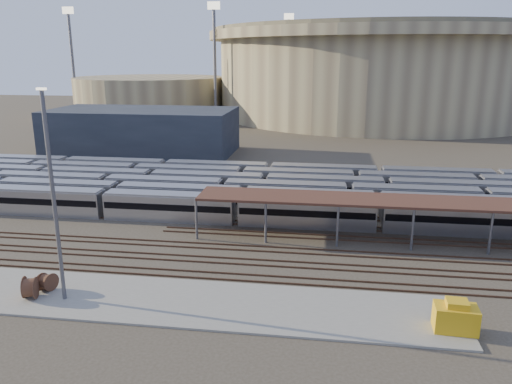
{
  "coord_description": "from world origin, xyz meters",
  "views": [
    {
      "loc": [
        7.59,
        -55.13,
        22.06
      ],
      "look_at": [
        -2.15,
        12.0,
        3.35
      ],
      "focal_mm": 35.0,
      "sensor_mm": 36.0,
      "label": 1
    }
  ],
  "objects": [
    {
      "name": "floodlight_3",
      "position": [
        -10.0,
        160.0,
        20.65
      ],
      "size": [
        4.0,
        1.0,
        38.4
      ],
      "color": "#59595E",
      "rests_on": "ground"
    },
    {
      "name": "yard_light_pole",
      "position": [
        -16.05,
        -16.08,
        9.9
      ],
      "size": [
        0.81,
        0.36,
        19.23
      ],
      "color": "#59595E",
      "rests_on": "apron"
    },
    {
      "name": "cable_reel_west",
      "position": [
        -19.23,
        -16.38,
        1.23
      ],
      "size": [
        1.69,
        2.3,
        2.06
      ],
      "primitive_type": "cylinder",
      "rotation": [
        0.0,
        1.57,
        0.29
      ],
      "color": "brown",
      "rests_on": "apron"
    },
    {
      "name": "service_building",
      "position": [
        -35.0,
        55.0,
        5.0
      ],
      "size": [
        42.0,
        20.0,
        10.0
      ],
      "primitive_type": "cube",
      "color": "#1E232D",
      "rests_on": "ground"
    },
    {
      "name": "secondary_arena",
      "position": [
        -60.0,
        130.0,
        7.0
      ],
      "size": [
        56.0,
        56.0,
        14.0
      ],
      "primitive_type": "cylinder",
      "color": "#9B8F69",
      "rests_on": "ground"
    },
    {
      "name": "stadium",
      "position": [
        25.0,
        140.0,
        16.47
      ],
      "size": [
        124.0,
        124.0,
        32.5
      ],
      "color": "#9B8F69",
      "rests_on": "ground"
    },
    {
      "name": "empty_tracks",
      "position": [
        0.0,
        -5.0,
        0.09
      ],
      "size": [
        170.0,
        9.62,
        0.18
      ],
      "color": "#4C3323",
      "rests_on": "ground"
    },
    {
      "name": "floodlight_1",
      "position": [
        -85.0,
        120.0,
        20.65
      ],
      "size": [
        4.0,
        1.0,
        38.4
      ],
      "color": "#59595E",
      "rests_on": "ground"
    },
    {
      "name": "ground",
      "position": [
        0.0,
        0.0,
        0.0
      ],
      "size": [
        420.0,
        420.0,
        0.0
      ],
      "primitive_type": "plane",
      "color": "#383026",
      "rests_on": "ground"
    },
    {
      "name": "cable_reel_east",
      "position": [
        -18.52,
        -14.79,
        1.08
      ],
      "size": [
        1.5,
        1.98,
        1.75
      ],
      "primitive_type": "cylinder",
      "rotation": [
        0.0,
        1.57,
        -0.34
      ],
      "color": "brown",
      "rests_on": "apron"
    },
    {
      "name": "floodlight_0",
      "position": [
        -30.0,
        110.0,
        20.65
      ],
      "size": [
        4.0,
        1.0,
        38.4
      ],
      "color": "#59595E",
      "rests_on": "ground"
    },
    {
      "name": "inspection_shed",
      "position": [
        22.0,
        4.0,
        4.98
      ],
      "size": [
        60.3,
        6.0,
        5.3
      ],
      "color": "#59595E",
      "rests_on": "ground"
    },
    {
      "name": "subway_trains",
      "position": [
        -4.48,
        18.5,
        1.8
      ],
      "size": [
        117.8,
        23.9,
        3.6
      ],
      "color": "#A2A2A6",
      "rests_on": "ground"
    },
    {
      "name": "apron",
      "position": [
        -5.0,
        -15.0,
        0.1
      ],
      "size": [
        50.0,
        9.0,
        0.2
      ],
      "primitive_type": "cube",
      "color": "gray",
      "rests_on": "ground"
    },
    {
      "name": "yellow_equipment",
      "position": [
        18.5,
        -16.64,
        1.27
      ],
      "size": [
        3.52,
        2.31,
        2.14
      ],
      "primitive_type": "cube",
      "rotation": [
        0.0,
        0.0,
        -0.05
      ],
      "color": "gold",
      "rests_on": "apron"
    }
  ]
}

